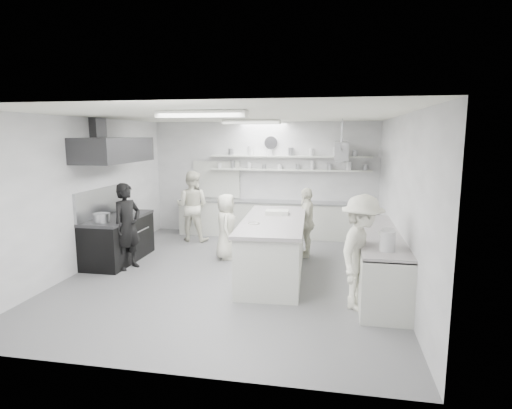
% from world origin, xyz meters
% --- Properties ---
extents(floor, '(6.00, 7.00, 0.02)m').
position_xyz_m(floor, '(0.00, 0.00, -0.01)').
color(floor, gray).
rests_on(floor, ground).
extents(ceiling, '(6.00, 7.00, 0.02)m').
position_xyz_m(ceiling, '(0.00, 0.00, 3.01)').
color(ceiling, white).
rests_on(ceiling, wall_back).
extents(wall_back, '(6.00, 0.04, 3.00)m').
position_xyz_m(wall_back, '(0.00, 3.50, 1.50)').
color(wall_back, white).
rests_on(wall_back, floor).
extents(wall_front, '(6.00, 0.04, 3.00)m').
position_xyz_m(wall_front, '(0.00, -3.50, 1.50)').
color(wall_front, white).
rests_on(wall_front, floor).
extents(wall_left, '(0.04, 7.00, 3.00)m').
position_xyz_m(wall_left, '(-3.00, 0.00, 1.50)').
color(wall_left, white).
rests_on(wall_left, floor).
extents(wall_right, '(0.04, 7.00, 3.00)m').
position_xyz_m(wall_right, '(3.00, 0.00, 1.50)').
color(wall_right, white).
rests_on(wall_right, floor).
extents(stove, '(0.80, 1.80, 0.90)m').
position_xyz_m(stove, '(-2.60, 0.40, 0.45)').
color(stove, black).
rests_on(stove, floor).
extents(exhaust_hood, '(0.85, 2.00, 0.50)m').
position_xyz_m(exhaust_hood, '(-2.60, 0.40, 2.35)').
color(exhaust_hood, '#343436').
rests_on(exhaust_hood, wall_left).
extents(back_counter, '(5.00, 0.60, 0.92)m').
position_xyz_m(back_counter, '(0.30, 3.20, 0.46)').
color(back_counter, silver).
rests_on(back_counter, floor).
extents(shelf_lower, '(4.20, 0.26, 0.04)m').
position_xyz_m(shelf_lower, '(0.70, 3.37, 1.75)').
color(shelf_lower, silver).
rests_on(shelf_lower, wall_back).
extents(shelf_upper, '(4.20, 0.26, 0.04)m').
position_xyz_m(shelf_upper, '(0.70, 3.37, 2.10)').
color(shelf_upper, silver).
rests_on(shelf_upper, wall_back).
extents(pass_through_window, '(1.30, 0.04, 1.00)m').
position_xyz_m(pass_through_window, '(-1.30, 3.48, 1.45)').
color(pass_through_window, black).
rests_on(pass_through_window, wall_back).
extents(wall_clock, '(0.32, 0.05, 0.32)m').
position_xyz_m(wall_clock, '(0.20, 3.46, 2.45)').
color(wall_clock, white).
rests_on(wall_clock, wall_back).
extents(right_counter, '(0.74, 3.30, 0.94)m').
position_xyz_m(right_counter, '(2.65, -0.20, 0.47)').
color(right_counter, silver).
rests_on(right_counter, floor).
extents(pot_rack, '(0.30, 1.60, 0.40)m').
position_xyz_m(pot_rack, '(2.00, 2.40, 2.30)').
color(pot_rack, '#9FA1A4').
rests_on(pot_rack, ceiling).
extents(light_fixture_front, '(1.30, 0.25, 0.10)m').
position_xyz_m(light_fixture_front, '(0.00, -1.80, 2.94)').
color(light_fixture_front, silver).
rests_on(light_fixture_front, ceiling).
extents(light_fixture_rear, '(1.30, 0.25, 0.10)m').
position_xyz_m(light_fixture_rear, '(0.00, 1.80, 2.94)').
color(light_fixture_rear, silver).
rests_on(light_fixture_rear, ceiling).
extents(prep_island, '(1.19, 2.88, 1.04)m').
position_xyz_m(prep_island, '(0.77, 0.07, 0.52)').
color(prep_island, silver).
rests_on(prep_island, floor).
extents(stove_pot, '(0.37, 0.37, 0.25)m').
position_xyz_m(stove_pot, '(-2.60, 0.74, 1.03)').
color(stove_pot, '#9FA1A4').
rests_on(stove_pot, stove).
extents(cook_stove, '(0.63, 0.74, 1.72)m').
position_xyz_m(cook_stove, '(-2.15, -0.04, 0.86)').
color(cook_stove, black).
rests_on(cook_stove, floor).
extents(cook_back, '(0.89, 0.71, 1.77)m').
position_xyz_m(cook_back, '(-1.64, 2.38, 0.88)').
color(cook_back, white).
rests_on(cook_back, floor).
extents(cook_island_left, '(0.58, 0.77, 1.41)m').
position_xyz_m(cook_island_left, '(-0.40, 1.00, 0.71)').
color(cook_island_left, white).
rests_on(cook_island_left, floor).
extents(cook_island_right, '(0.38, 0.90, 1.53)m').
position_xyz_m(cook_island_right, '(1.29, 1.47, 0.76)').
color(cook_island_right, white).
rests_on(cook_island_right, floor).
extents(cook_right, '(1.04, 1.31, 1.78)m').
position_xyz_m(cook_right, '(2.30, -1.21, 0.89)').
color(cook_right, white).
rests_on(cook_right, floor).
extents(bowl_island_a, '(0.29, 0.29, 0.07)m').
position_xyz_m(bowl_island_a, '(0.72, 0.55, 1.08)').
color(bowl_island_a, '#9FA1A4').
rests_on(bowl_island_a, prep_island).
extents(bowl_island_b, '(0.27, 0.27, 0.07)m').
position_xyz_m(bowl_island_b, '(0.48, -0.39, 1.08)').
color(bowl_island_b, silver).
rests_on(bowl_island_b, prep_island).
extents(bowl_right, '(0.30, 0.30, 0.06)m').
position_xyz_m(bowl_right, '(2.75, -0.34, 0.97)').
color(bowl_right, silver).
rests_on(bowl_right, right_counter).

